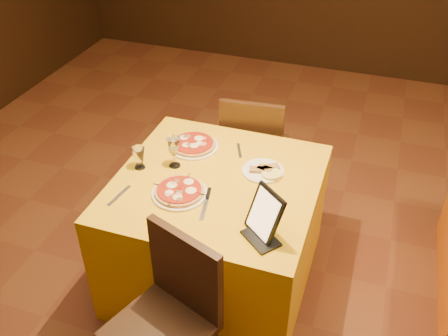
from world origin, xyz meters
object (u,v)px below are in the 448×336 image
(chair_main_near, at_px, (160,330))
(chair_main_far, at_px, (255,148))
(pizza_near, at_px, (179,192))
(pizza_far, at_px, (193,145))
(tablet, at_px, (265,214))
(main_table, at_px, (217,231))
(water_glass, at_px, (139,158))
(wine_glass, at_px, (174,152))

(chair_main_near, distance_m, chair_main_far, 1.60)
(pizza_near, height_order, pizza_far, same)
(chair_main_near, bearing_deg, tablet, 74.16)
(chair_main_far, distance_m, pizza_far, 0.67)
(chair_main_near, distance_m, pizza_near, 0.70)
(pizza_near, bearing_deg, chair_main_far, 81.66)
(main_table, height_order, pizza_far, pizza_far)
(chair_main_far, height_order, water_glass, chair_main_far)
(pizza_near, relative_size, wine_glass, 1.54)
(chair_main_far, xyz_separation_m, pizza_far, (-0.24, -0.55, 0.31))
(pizza_near, bearing_deg, chair_main_near, -76.74)
(chair_main_near, relative_size, wine_glass, 4.79)
(main_table, relative_size, wine_glass, 5.79)
(pizza_near, xyz_separation_m, water_glass, (-0.31, 0.15, 0.05))
(chair_main_far, height_order, wine_glass, wine_glass)
(water_glass, bearing_deg, pizza_near, -26.20)
(chair_main_far, distance_m, tablet, 1.25)
(pizza_near, bearing_deg, wine_glass, 118.76)
(chair_main_near, bearing_deg, main_table, 110.52)
(pizza_near, relative_size, tablet, 1.20)
(main_table, distance_m, pizza_far, 0.53)
(pizza_far, relative_size, tablet, 1.23)
(pizza_near, height_order, water_glass, water_glass)
(chair_main_near, relative_size, pizza_far, 3.04)
(wine_glass, height_order, water_glass, wine_glass)
(tablet, bearing_deg, pizza_far, 175.32)
(main_table, relative_size, chair_main_far, 1.21)
(main_table, relative_size, tablet, 4.51)
(chair_main_far, height_order, pizza_far, chair_main_far)
(chair_main_near, distance_m, wine_glass, 0.97)
(main_table, bearing_deg, wine_glass, 169.00)
(chair_main_near, bearing_deg, water_glass, 141.04)
(pizza_near, distance_m, water_glass, 0.35)
(wine_glass, bearing_deg, pizza_near, -61.24)
(wine_glass, distance_m, water_glass, 0.20)
(pizza_far, xyz_separation_m, wine_glass, (-0.03, -0.21, 0.08))
(wine_glass, bearing_deg, chair_main_near, -72.22)
(water_glass, bearing_deg, chair_main_near, -59.48)
(wine_glass, xyz_separation_m, water_glass, (-0.18, -0.08, -0.03))
(chair_main_near, relative_size, chair_main_far, 1.00)
(chair_main_far, height_order, pizza_near, chair_main_far)
(chair_main_near, height_order, tablet, tablet)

